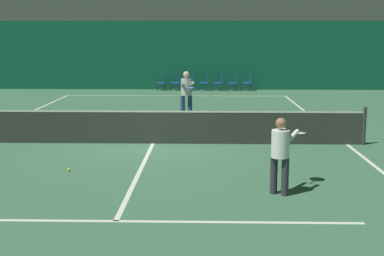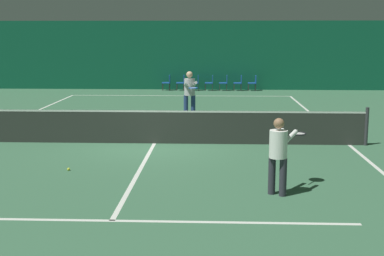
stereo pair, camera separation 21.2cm
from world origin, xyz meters
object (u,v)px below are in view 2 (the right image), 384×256
at_px(courtside_chair_2, 196,82).
at_px(courtside_chair_4, 225,82).
at_px(courtside_chair_3, 210,82).
at_px(courtside_chair_5, 239,82).
at_px(player_far, 190,91).
at_px(tennis_ball, 69,169).
at_px(courtside_chair_0, 167,82).
at_px(courtside_chair_1, 182,82).
at_px(tennis_net, 154,126).
at_px(courtside_chair_6, 253,82).
at_px(player_near, 279,150).

relative_size(courtside_chair_2, courtside_chair_4, 1.00).
xyz_separation_m(courtside_chair_3, courtside_chair_5, (1.58, 0.00, 0.00)).
distance_m(courtside_chair_4, courtside_chair_5, 0.79).
bearing_deg(player_far, tennis_ball, -27.16).
bearing_deg(courtside_chair_0, courtside_chair_1, 90.00).
height_order(tennis_net, courtside_chair_3, tennis_net).
bearing_deg(player_far, courtside_chair_0, 179.74).
xyz_separation_m(player_far, courtside_chair_0, (-1.68, 9.84, -0.52)).
distance_m(tennis_net, courtside_chair_3, 14.57).
bearing_deg(courtside_chair_3, courtside_chair_5, 90.00).
distance_m(player_far, courtside_chair_3, 9.88).
bearing_deg(courtside_chair_4, courtside_chair_6, 90.00).
xyz_separation_m(player_far, courtside_chair_4, (1.47, 9.84, -0.52)).
xyz_separation_m(courtside_chair_0, courtside_chair_1, (0.79, 0.00, 0.00)).
bearing_deg(player_far, courtside_chair_2, 170.67).
bearing_deg(courtside_chair_2, courtside_chair_1, -90.00).
xyz_separation_m(courtside_chair_4, courtside_chair_5, (0.79, 0.00, 0.00)).
bearing_deg(courtside_chair_2, courtside_chair_5, 90.00).
distance_m(courtside_chair_0, courtside_chair_5, 3.94).
xyz_separation_m(tennis_net, courtside_chair_6, (3.84, 14.50, -0.03)).
bearing_deg(courtside_chair_1, tennis_net, 0.40).
relative_size(courtside_chair_0, courtside_chair_6, 1.00).
xyz_separation_m(player_near, tennis_ball, (-4.57, 1.63, -0.85)).
relative_size(player_far, courtside_chair_1, 2.06).
height_order(player_near, courtside_chair_3, player_near).
relative_size(player_far, courtside_chair_4, 2.06).
bearing_deg(courtside_chair_5, tennis_ball, -14.83).
bearing_deg(courtside_chair_4, courtside_chair_2, -90.00).
relative_size(courtside_chair_1, courtside_chair_3, 1.00).
height_order(player_near, courtside_chair_2, player_near).
bearing_deg(courtside_chair_1, courtside_chair_4, 90.00).
bearing_deg(tennis_net, courtside_chair_1, 90.40).
bearing_deg(player_near, courtside_chair_0, 43.17).
bearing_deg(player_far, courtside_chair_1, 175.24).
distance_m(courtside_chair_1, tennis_ball, 17.71).
height_order(player_near, courtside_chair_1, player_near).
height_order(courtside_chair_0, courtside_chair_3, same).
bearing_deg(courtside_chair_5, courtside_chair_3, -90.00).
bearing_deg(courtside_chair_0, courtside_chair_5, 90.00).
distance_m(player_far, courtside_chair_5, 10.11).
bearing_deg(courtside_chair_2, player_far, 0.62).
bearing_deg(tennis_ball, courtside_chair_5, 75.17).
distance_m(courtside_chair_0, courtside_chair_6, 4.73).
bearing_deg(courtside_chair_6, courtside_chair_1, -90.00).
height_order(courtside_chair_0, tennis_ball, courtside_chair_0).
xyz_separation_m(courtside_chair_0, courtside_chair_3, (2.36, 0.00, 0.00)).
bearing_deg(courtside_chair_4, player_far, -8.49).
bearing_deg(courtside_chair_1, player_far, 5.19).
xyz_separation_m(courtside_chair_1, courtside_chair_6, (3.94, 0.00, 0.00)).
bearing_deg(courtside_chair_1, courtside_chair_0, -90.00).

